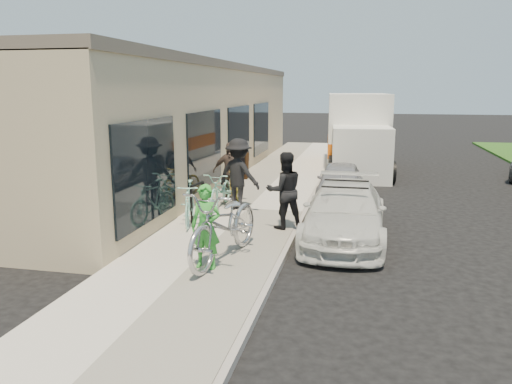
{
  "coord_description": "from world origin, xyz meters",
  "views": [
    {
      "loc": [
        1.03,
        -9.76,
        3.34
      ],
      "look_at": [
        -1.31,
        0.97,
        1.05
      ],
      "focal_mm": 35.0,
      "sensor_mm": 36.0,
      "label": 1
    }
  ],
  "objects_px": {
    "woman_rider": "(206,227)",
    "bike_rack": "(197,198)",
    "cruiser_bike_a": "(189,203)",
    "sedan_silver": "(340,181)",
    "tandem_bike": "(225,224)",
    "cruiser_bike_c": "(235,183)",
    "bystander_a": "(239,174)",
    "moving_truck": "(358,137)",
    "sandwich_board": "(240,166)",
    "sedan_white": "(345,212)",
    "man_standing": "(285,190)",
    "bystander_b": "(230,172)",
    "cruiser_bike_b": "(221,190)"
  },
  "relations": [
    {
      "from": "cruiser_bike_a",
      "to": "cruiser_bike_c",
      "type": "xyz_separation_m",
      "value": [
        0.37,
        2.85,
        -0.04
      ]
    },
    {
      "from": "moving_truck",
      "to": "man_standing",
      "type": "xyz_separation_m",
      "value": [
        -1.45,
        -9.9,
        -0.34
      ]
    },
    {
      "from": "cruiser_bike_c",
      "to": "sedan_white",
      "type": "bearing_deg",
      "value": -66.49
    },
    {
      "from": "sedan_silver",
      "to": "cruiser_bike_c",
      "type": "xyz_separation_m",
      "value": [
        -2.97,
        -1.34,
        0.06
      ]
    },
    {
      "from": "man_standing",
      "to": "cruiser_bike_b",
      "type": "distance_m",
      "value": 2.65
    },
    {
      "from": "bike_rack",
      "to": "moving_truck",
      "type": "relative_size",
      "value": 0.14
    },
    {
      "from": "tandem_bike",
      "to": "bystander_a",
      "type": "relative_size",
      "value": 1.39
    },
    {
      "from": "sandwich_board",
      "to": "woman_rider",
      "type": "bearing_deg",
      "value": -82.14
    },
    {
      "from": "moving_truck",
      "to": "cruiser_bike_a",
      "type": "relative_size",
      "value": 3.82
    },
    {
      "from": "sedan_silver",
      "to": "man_standing",
      "type": "height_order",
      "value": "man_standing"
    },
    {
      "from": "man_standing",
      "to": "cruiser_bike_a",
      "type": "distance_m",
      "value": 2.3
    },
    {
      "from": "sedan_silver",
      "to": "cruiser_bike_a",
      "type": "xyz_separation_m",
      "value": [
        -3.34,
        -4.2,
        0.1
      ]
    },
    {
      "from": "sandwich_board",
      "to": "bystander_a",
      "type": "relative_size",
      "value": 0.49
    },
    {
      "from": "cruiser_bike_a",
      "to": "sedan_silver",
      "type": "bearing_deg",
      "value": 37.54
    },
    {
      "from": "sedan_silver",
      "to": "cruiser_bike_b",
      "type": "relative_size",
      "value": 1.78
    },
    {
      "from": "sedan_silver",
      "to": "cruiser_bike_b",
      "type": "distance_m",
      "value": 3.91
    },
    {
      "from": "tandem_bike",
      "to": "cruiser_bike_c",
      "type": "height_order",
      "value": "tandem_bike"
    },
    {
      "from": "bystander_a",
      "to": "tandem_bike",
      "type": "bearing_deg",
      "value": 121.8
    },
    {
      "from": "sedan_silver",
      "to": "moving_truck",
      "type": "relative_size",
      "value": 0.51
    },
    {
      "from": "moving_truck",
      "to": "bystander_b",
      "type": "distance_m",
      "value": 8.17
    },
    {
      "from": "sandwich_board",
      "to": "sedan_silver",
      "type": "distance_m",
      "value": 4.11
    },
    {
      "from": "bike_rack",
      "to": "man_standing",
      "type": "relative_size",
      "value": 0.53
    },
    {
      "from": "sandwich_board",
      "to": "sedan_white",
      "type": "bearing_deg",
      "value": -59.54
    },
    {
      "from": "sedan_white",
      "to": "cruiser_bike_a",
      "type": "distance_m",
      "value": 3.65
    },
    {
      "from": "sedan_silver",
      "to": "woman_rider",
      "type": "distance_m",
      "value": 7.27
    },
    {
      "from": "sandwich_board",
      "to": "man_standing",
      "type": "xyz_separation_m",
      "value": [
        2.57,
        -5.98,
        0.42
      ]
    },
    {
      "from": "tandem_bike",
      "to": "man_standing",
      "type": "height_order",
      "value": "man_standing"
    },
    {
      "from": "tandem_bike",
      "to": "cruiser_bike_c",
      "type": "relative_size",
      "value": 1.69
    },
    {
      "from": "tandem_bike",
      "to": "bystander_b",
      "type": "relative_size",
      "value": 1.57
    },
    {
      "from": "bike_rack",
      "to": "tandem_bike",
      "type": "height_order",
      "value": "tandem_bike"
    },
    {
      "from": "woman_rider",
      "to": "bystander_a",
      "type": "distance_m",
      "value": 4.46
    },
    {
      "from": "sandwich_board",
      "to": "woman_rider",
      "type": "relative_size",
      "value": 0.6
    },
    {
      "from": "moving_truck",
      "to": "tandem_bike",
      "type": "distance_m",
      "value": 12.52
    },
    {
      "from": "sandwich_board",
      "to": "bystander_b",
      "type": "bearing_deg",
      "value": -82.94
    },
    {
      "from": "bike_rack",
      "to": "cruiser_bike_a",
      "type": "distance_m",
      "value": 0.35
    },
    {
      "from": "sedan_silver",
      "to": "cruiser_bike_b",
      "type": "height_order",
      "value": "cruiser_bike_b"
    },
    {
      "from": "sedan_white",
      "to": "man_standing",
      "type": "xyz_separation_m",
      "value": [
        -1.39,
        0.13,
        0.41
      ]
    },
    {
      "from": "tandem_bike",
      "to": "sandwich_board",
      "type": "bearing_deg",
      "value": 112.64
    },
    {
      "from": "bike_rack",
      "to": "sedan_silver",
      "type": "distance_m",
      "value": 5.06
    },
    {
      "from": "sedan_white",
      "to": "tandem_bike",
      "type": "bearing_deg",
      "value": -132.63
    },
    {
      "from": "bike_rack",
      "to": "bystander_a",
      "type": "relative_size",
      "value": 0.49
    },
    {
      "from": "bike_rack",
      "to": "tandem_bike",
      "type": "relative_size",
      "value": 0.35
    },
    {
      "from": "cruiser_bike_b",
      "to": "cruiser_bike_a",
      "type": "bearing_deg",
      "value": -98.8
    },
    {
      "from": "sedan_white",
      "to": "bystander_a",
      "type": "bearing_deg",
      "value": 150.12
    },
    {
      "from": "man_standing",
      "to": "bystander_a",
      "type": "height_order",
      "value": "bystander_a"
    },
    {
      "from": "moving_truck",
      "to": "woman_rider",
      "type": "bearing_deg",
      "value": -104.93
    },
    {
      "from": "bystander_a",
      "to": "cruiser_bike_b",
      "type": "bearing_deg",
      "value": 5.76
    },
    {
      "from": "woman_rider",
      "to": "bike_rack",
      "type": "bearing_deg",
      "value": 116.6
    },
    {
      "from": "sedan_silver",
      "to": "bystander_b",
      "type": "xyz_separation_m",
      "value": [
        -3.06,
        -1.57,
        0.43
      ]
    },
    {
      "from": "bike_rack",
      "to": "woman_rider",
      "type": "distance_m",
      "value": 3.34
    }
  ]
}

